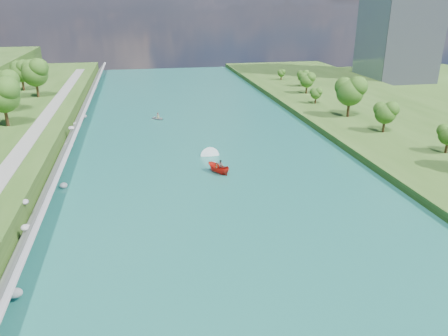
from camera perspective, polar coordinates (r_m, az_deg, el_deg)
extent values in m
plane|color=#2D5119|center=(62.64, 0.84, -5.41)|extent=(260.00, 260.00, 0.00)
cube|color=#175858|center=(80.71, -2.12, 0.84)|extent=(55.00, 240.00, 0.10)
cube|color=#2D5119|center=(100.47, 27.01, 3.03)|extent=(44.00, 240.00, 1.50)
cube|color=slate|center=(80.48, -20.62, 0.72)|extent=(3.54, 236.00, 4.05)
ellipsoid|color=gray|center=(49.10, -25.57, -14.52)|extent=(1.36, 1.10, 0.99)
ellipsoid|color=gray|center=(58.56, -24.51, -7.08)|extent=(1.10, 1.22, 0.74)
ellipsoid|color=gray|center=(63.00, -24.54, -4.05)|extent=(0.91, 1.11, 0.65)
ellipsoid|color=gray|center=(73.84, -20.22, -2.17)|extent=(1.19, 1.36, 0.92)
ellipsoid|color=gray|center=(82.48, -20.19, 1.43)|extent=(1.19, 1.17, 0.72)
ellipsoid|color=gray|center=(90.44, -19.65, 2.82)|extent=(1.66, 1.87, 1.21)
ellipsoid|color=gray|center=(97.84, -19.33, 4.94)|extent=(1.22, 1.54, 0.83)
ellipsoid|color=gray|center=(105.28, -18.65, 5.48)|extent=(1.76, 1.71, 1.00)
ellipsoid|color=gray|center=(114.58, -17.85, 6.45)|extent=(1.54, 1.99, 0.89)
cube|color=gray|center=(81.36, -25.38, 1.54)|extent=(3.00, 200.00, 0.10)
ellipsoid|color=#234E15|center=(100.34, -26.90, 8.22)|extent=(7.17, 7.17, 11.96)
ellipsoid|color=#234E15|center=(114.10, -26.67, 9.42)|extent=(6.83, 6.83, 11.39)
ellipsoid|color=#234E15|center=(128.51, -23.44, 11.13)|extent=(7.20, 7.20, 12.00)
ellipsoid|color=#234E15|center=(140.05, -24.98, 11.22)|extent=(6.13, 6.13, 10.21)
ellipsoid|color=#234E15|center=(98.89, 20.32, 6.61)|extent=(4.73, 4.73, 7.89)
ellipsoid|color=#234E15|center=(109.59, 16.12, 9.35)|extent=(6.85, 6.85, 11.42)
ellipsoid|color=#234E15|center=(122.80, 11.91, 9.43)|extent=(3.11, 3.11, 5.18)
ellipsoid|color=#234E15|center=(135.89, 10.78, 11.10)|extent=(4.50, 4.50, 7.49)
ellipsoid|color=#234E15|center=(147.46, 10.28, 11.65)|extent=(3.76, 3.76, 6.27)
ellipsoid|color=#234E15|center=(158.94, 7.50, 12.12)|extent=(2.64, 2.64, 4.41)
imported|color=red|center=(74.85, -0.74, -0.03)|extent=(4.10, 4.79, 1.79)
imported|color=#66605B|center=(74.32, -0.98, 0.04)|extent=(0.67, 0.51, 1.64)
imported|color=#66605B|center=(75.27, -0.43, 0.38)|extent=(1.03, 0.91, 1.77)
cube|color=white|center=(77.92, -1.14, 0.16)|extent=(0.90, 5.00, 0.06)
imported|color=#999CA2|center=(110.88, -8.61, 6.48)|extent=(4.03, 4.03, 0.69)
imported|color=#66605B|center=(110.73, -8.63, 6.79)|extent=(0.75, 0.53, 1.45)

